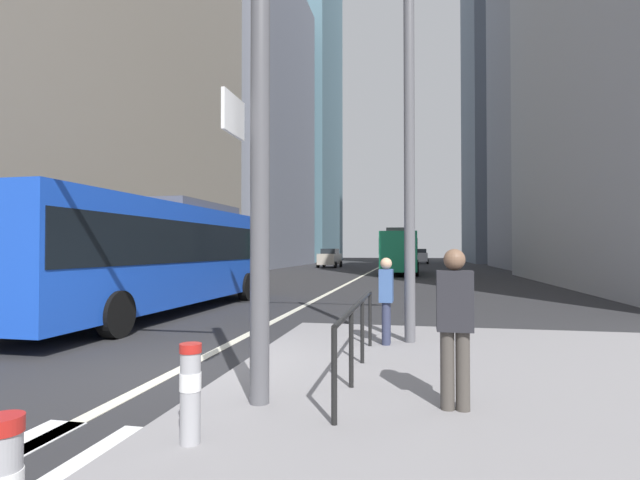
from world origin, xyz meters
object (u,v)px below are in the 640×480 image
at_px(street_lamp_post, 409,68).
at_px(pedestrian_walking, 386,297).
at_px(car_receding_near, 420,256).
at_px(bollard_left, 190,388).
at_px(city_bus_blue_oncoming, 162,250).
at_px(city_bus_red_receding, 401,250).
at_px(traffic_signal_gantry, 67,63).
at_px(pedestrian_waiting, 455,320).
at_px(car_oncoming_mid, 330,258).

bearing_deg(street_lamp_post, pedestrian_walking, -145.49).
xyz_separation_m(car_receding_near, bollard_left, (-2.77, -60.59, -0.35)).
bearing_deg(city_bus_blue_oncoming, pedestrian_walking, -31.60).
distance_m(city_bus_red_receding, car_receding_near, 27.25).
relative_size(city_bus_red_receding, bollard_left, 12.29).
height_order(traffic_signal_gantry, pedestrian_waiting, traffic_signal_gantry).
height_order(city_bus_red_receding, car_oncoming_mid, city_bus_red_receding).
bearing_deg(traffic_signal_gantry, city_bus_blue_oncoming, 111.70).
bearing_deg(pedestrian_waiting, city_bus_red_receding, 92.58).
bearing_deg(bollard_left, traffic_signal_gantry, 152.18).
height_order(city_bus_blue_oncoming, pedestrian_walking, city_bus_blue_oncoming).
relative_size(city_bus_red_receding, car_receding_near, 2.45).
distance_m(car_oncoming_mid, car_receding_near, 18.14).
relative_size(city_bus_blue_oncoming, pedestrian_walking, 7.63).
bearing_deg(city_bus_red_receding, city_bus_blue_oncoming, -104.44).
bearing_deg(city_bus_blue_oncoming, city_bus_red_receding, 75.56).
bearing_deg(city_bus_blue_oncoming, car_oncoming_mid, 92.03).
relative_size(car_oncoming_mid, pedestrian_walking, 2.70).
bearing_deg(street_lamp_post, car_oncoming_mid, 102.01).
relative_size(city_bus_red_receding, car_oncoming_mid, 2.56).
height_order(car_oncoming_mid, bollard_left, car_oncoming_mid).
bearing_deg(traffic_signal_gantry, city_bus_red_receding, 84.40).
xyz_separation_m(city_bus_blue_oncoming, bollard_left, (5.35, -9.02, -1.20)).
distance_m(traffic_signal_gantry, pedestrian_waiting, 5.53).
bearing_deg(traffic_signal_gantry, street_lamp_post, 43.90).
relative_size(traffic_signal_gantry, street_lamp_post, 0.91).
bearing_deg(traffic_signal_gantry, car_oncoming_mid, 95.72).
height_order(city_bus_red_receding, pedestrian_waiting, city_bus_red_receding).
bearing_deg(city_bus_blue_oncoming, car_receding_near, 81.05).
bearing_deg(bollard_left, city_bus_red_receding, 88.40).
distance_m(car_receding_near, street_lamp_post, 55.65).
bearing_deg(car_oncoming_mid, pedestrian_walking, -78.65).
xyz_separation_m(bollard_left, pedestrian_walking, (1.45, 4.83, 0.37)).
xyz_separation_m(city_bus_red_receding, car_receding_near, (1.84, 27.17, -0.85)).
xyz_separation_m(traffic_signal_gantry, street_lamp_post, (4.10, 3.95, 1.12)).
distance_m(city_bus_red_receding, traffic_signal_gantry, 32.48).
distance_m(city_bus_red_receding, pedestrian_walking, 28.60).
xyz_separation_m(car_oncoming_mid, traffic_signal_gantry, (4.40, -43.91, 3.18)).
xyz_separation_m(car_receding_near, traffic_signal_gantry, (-5.00, -59.42, 3.18)).
relative_size(city_bus_blue_oncoming, bollard_left, 13.56).
bearing_deg(pedestrian_walking, car_oncoming_mid, 101.35).
bearing_deg(traffic_signal_gantry, car_receding_near, 85.19).
relative_size(pedestrian_waiting, pedestrian_walking, 1.10).
bearing_deg(street_lamp_post, bollard_left, -110.10).
relative_size(city_bus_blue_oncoming, street_lamp_post, 1.49).
relative_size(city_bus_blue_oncoming, car_receding_near, 2.71).
bearing_deg(car_oncoming_mid, car_receding_near, 58.80).
xyz_separation_m(car_receding_near, street_lamp_post, (-0.90, -55.47, 4.29)).
bearing_deg(pedestrian_walking, city_bus_blue_oncoming, 148.40).
xyz_separation_m(city_bus_blue_oncoming, car_receding_near, (8.12, 51.58, -0.85)).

